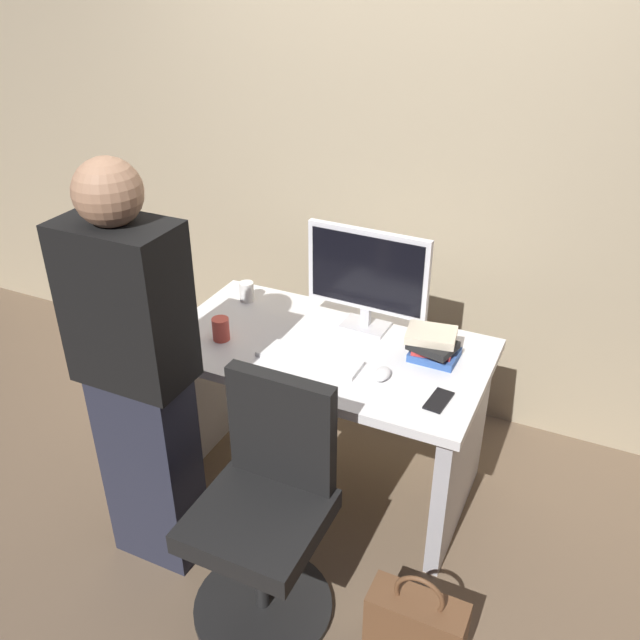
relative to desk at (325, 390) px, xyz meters
name	(u,v)px	position (x,y,z in m)	size (l,w,h in m)	color
ground_plane	(325,476)	(0.00, 0.00, -0.49)	(9.00, 9.00, 0.00)	brown
wall_back	(402,114)	(0.00, 0.84, 1.01)	(6.40, 0.10, 3.00)	tan
desk	(325,390)	(0.00, 0.00, 0.00)	(1.35, 0.74, 0.72)	white
office_chair	(266,516)	(0.09, -0.69, -0.07)	(0.52, 0.52, 0.94)	black
person_at_desk	(138,378)	(-0.43, -0.66, 0.35)	(0.40, 0.24, 1.64)	#262838
monitor	(367,275)	(0.10, 0.21, 0.48)	(0.54, 0.15, 0.46)	silver
keyboard	(309,359)	(-0.01, -0.13, 0.24)	(0.43, 0.13, 0.02)	white
mouse	(382,374)	(0.30, -0.12, 0.24)	(0.06, 0.10, 0.03)	white
cup_near_keyboard	(221,329)	(-0.42, -0.14, 0.28)	(0.07, 0.07, 0.10)	#D84C3F
cup_by_monitor	(247,292)	(-0.50, 0.21, 0.27)	(0.07, 0.07, 0.09)	white
book_stack	(433,345)	(0.43, 0.10, 0.29)	(0.22, 0.20, 0.12)	#3359A5
cell_phone	(439,400)	(0.54, -0.17, 0.23)	(0.07, 0.14, 0.01)	black
handbag	(416,626)	(0.66, -0.68, -0.36)	(0.34, 0.14, 0.38)	brown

